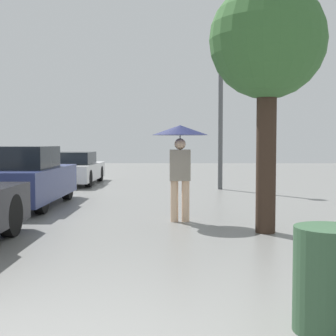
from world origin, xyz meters
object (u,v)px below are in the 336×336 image
Objects in this scene: parked_car_middle at (19,178)px; tree at (267,45)px; pedestrian at (180,144)px; trash_bin at (329,279)px; street_lamp at (221,88)px; parked_car_farthest at (73,169)px.

tree reaches higher than parked_car_middle.
tree is at bearing -37.07° from pedestrian.
pedestrian is 2.18× the size of trash_bin.
pedestrian is at bearing 142.93° from tree.
parked_car_middle is at bearing 123.57° from trash_bin.
pedestrian reaches higher than trash_bin.
street_lamp reaches higher than parked_car_middle.
street_lamp is (4.99, 3.90, 2.48)m from parked_car_middle.
parked_car_farthest is 10.40m from tree.
trash_bin is (1.05, -4.98, -1.01)m from pedestrian.
tree is at bearing -60.64° from parked_car_farthest.
street_lamp is at bearing 77.19° from pedestrian.
tree is (1.36, -1.03, 1.58)m from pedestrian.
pedestrian is at bearing 101.90° from trash_bin.
pedestrian is 0.46× the size of parked_car_middle.
parked_car_farthest is at bearing 159.93° from street_lamp.
trash_bin is at bearing -70.00° from parked_car_farthest.
parked_car_middle is 5.71m from parked_car_farthest.
pedestrian is 0.45× the size of parked_car_farthest.
tree reaches higher than trash_bin.
tree is (4.99, -3.10, 2.36)m from parked_car_middle.
tree reaches higher than parked_car_farthest.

